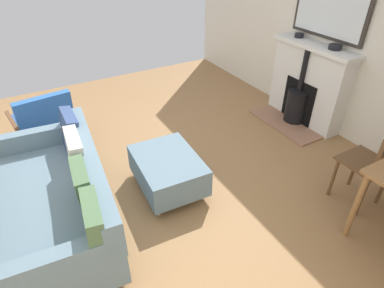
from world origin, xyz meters
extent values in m
cube|color=olive|center=(0.00, 0.00, 0.00)|extent=(5.55, 5.78, 0.01)
cube|color=silver|center=(-2.78, 0.00, 1.39)|extent=(0.12, 5.78, 2.79)
cube|color=#93664C|center=(-2.26, -0.04, 0.01)|extent=(0.40, 1.06, 0.03)
cube|color=silver|center=(-2.59, -0.04, 0.52)|extent=(0.25, 1.11, 1.03)
cube|color=black|center=(-2.48, -0.04, 0.32)|extent=(0.06, 0.52, 0.57)
cylinder|color=black|center=(-2.44, -0.04, 0.25)|extent=(0.29, 0.29, 0.43)
cylinder|color=black|center=(-2.44, -0.04, 0.47)|extent=(0.30, 0.30, 0.02)
cylinder|color=black|center=(-2.44, -0.04, 0.76)|extent=(0.07, 0.07, 0.55)
cube|color=silver|center=(-2.57, -0.04, 1.06)|extent=(0.30, 1.19, 0.05)
cylinder|color=black|center=(-2.60, -0.35, 1.11)|extent=(0.12, 0.12, 0.05)
torus|color=black|center=(-2.60, -0.35, 1.13)|extent=(0.12, 0.12, 0.01)
cylinder|color=black|center=(-2.60, 0.22, 1.11)|extent=(0.15, 0.15, 0.05)
torus|color=black|center=(-2.60, 0.22, 1.13)|extent=(0.15, 0.15, 0.01)
cylinder|color=#B2B2B7|center=(1.07, -0.45, 0.05)|extent=(0.04, 0.04, 0.10)
cylinder|color=#B2B2B7|center=(0.39, -0.38, 0.05)|extent=(0.04, 0.04, 0.10)
cylinder|color=#B2B2B7|center=(0.52, 1.09, 0.05)|extent=(0.04, 0.04, 0.10)
cube|color=slate|center=(0.80, 0.32, 0.25)|extent=(1.02, 1.82, 0.31)
cube|color=slate|center=(0.43, 0.36, 0.57)|extent=(0.30, 1.75, 0.32)
cube|color=slate|center=(0.72, -0.49, 0.50)|extent=(0.83, 0.19, 0.19)
cube|color=slate|center=(0.87, 1.13, 0.50)|extent=(0.83, 0.19, 0.19)
cube|color=#334775|center=(0.47, -0.31, 0.58)|extent=(0.17, 0.40, 0.41)
cube|color=beige|center=(0.51, 0.16, 0.59)|extent=(0.16, 0.42, 0.42)
cube|color=#4C6B47|center=(0.55, 0.59, 0.58)|extent=(0.16, 0.40, 0.39)
cube|color=#4C6B47|center=(0.59, 1.01, 0.58)|extent=(0.17, 0.41, 0.40)
cylinder|color=#B2B2B7|center=(-0.08, -0.01, 0.04)|extent=(0.03, 0.03, 0.09)
cylinder|color=#B2B2B7|center=(-0.04, 0.63, 0.04)|extent=(0.03, 0.03, 0.09)
cylinder|color=#B2B2B7|center=(-0.56, 0.02, 0.04)|extent=(0.03, 0.03, 0.09)
cylinder|color=#B2B2B7|center=(-0.52, 0.65, 0.04)|extent=(0.03, 0.03, 0.09)
cube|color=slate|center=(-0.30, 0.32, 0.24)|extent=(0.64, 0.83, 0.29)
cube|color=brown|center=(0.42, -1.39, 0.18)|extent=(0.05, 0.05, 0.36)
cube|color=brown|center=(0.93, -1.32, 0.18)|extent=(0.05, 0.05, 0.36)
cube|color=brown|center=(0.36, -0.91, 0.18)|extent=(0.05, 0.05, 0.36)
cube|color=brown|center=(0.87, -0.85, 0.18)|extent=(0.05, 0.05, 0.36)
cube|color=#2D60B2|center=(0.65, -1.12, 0.38)|extent=(0.67, 0.64, 0.08)
cube|color=#2D60B2|center=(0.61, -0.87, 0.60)|extent=(0.61, 0.20, 0.37)
cube|color=brown|center=(0.33, -1.16, 0.47)|extent=(0.11, 0.53, 0.04)
cube|color=brown|center=(0.96, -1.07, 0.47)|extent=(0.11, 0.53, 0.04)
cylinder|color=olive|center=(-1.39, 1.67, 0.35)|extent=(0.05, 0.05, 0.70)
cylinder|color=brown|center=(-1.99, 1.24, 0.23)|extent=(0.03, 0.03, 0.46)
cylinder|color=brown|center=(-1.67, 1.24, 0.23)|extent=(0.03, 0.03, 0.46)
cylinder|color=brown|center=(-2.00, 1.56, 0.23)|extent=(0.03, 0.03, 0.46)
cylinder|color=brown|center=(-1.68, 1.56, 0.23)|extent=(0.03, 0.03, 0.46)
cube|color=brown|center=(-1.84, 1.40, 0.47)|extent=(0.40, 0.40, 0.02)
camera|label=1|loc=(0.74, 2.64, 2.27)|focal=29.75mm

